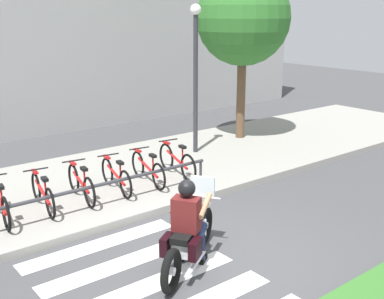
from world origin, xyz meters
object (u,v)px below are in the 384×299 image
at_px(bike_rack, 74,192).
at_px(tree_near_rack, 243,19).
at_px(bicycle_2, 0,202).
at_px(bicycle_4, 81,184).
at_px(street_lamp, 196,66).
at_px(motorcycle, 190,237).
at_px(rider, 188,217).
at_px(bicycle_7, 177,161).
at_px(bicycle_6, 148,169).
at_px(bicycle_5, 116,176).
at_px(bicycle_3, 43,193).

bearing_deg(bike_rack, tree_near_rack, 19.38).
bearing_deg(bike_rack, bicycle_2, 154.98).
height_order(bicycle_4, street_lamp, street_lamp).
height_order(motorcycle, bicycle_4, motorcycle).
bearing_deg(rider, bike_rack, 102.88).
bearing_deg(bicycle_7, bicycle_6, 179.92).
bearing_deg(motorcycle, tree_near_rack, 40.40).
bearing_deg(rider, motorcycle, 30.68).
distance_m(bicycle_5, bike_rack, 1.32).
bearing_deg(bicycle_2, bicycle_3, 0.04).
distance_m(rider, bicycle_3, 3.38).
relative_size(bicycle_7, bike_rack, 0.27).
xyz_separation_m(bicycle_5, bicycle_6, (0.79, 0.00, 0.00)).
distance_m(bicycle_6, bicycle_7, 0.79).
height_order(motorcycle, bicycle_3, motorcycle).
relative_size(rider, bicycle_3, 0.91).
xyz_separation_m(bicycle_5, street_lamp, (3.16, 1.29, 1.95)).
height_order(bicycle_4, bike_rack, bicycle_4).
bearing_deg(tree_near_rack, bicycle_5, -161.97).
relative_size(bicycle_4, bicycle_5, 1.00).
xyz_separation_m(bicycle_4, street_lamp, (3.96, 1.29, 1.94)).
xyz_separation_m(rider, bicycle_7, (2.17, 3.21, -0.32)).
bearing_deg(bicycle_5, bicycle_4, -179.95).
relative_size(motorcycle, bike_rack, 0.31).
distance_m(bicycle_7, tree_near_rack, 5.04).
distance_m(bicycle_7, street_lamp, 2.81).
bearing_deg(street_lamp, bicycle_6, -151.43).
bearing_deg(bicycle_5, bicycle_7, -0.04).
distance_m(bicycle_6, bike_rack, 2.06).
distance_m(rider, tree_near_rack, 8.06).
bearing_deg(tree_near_rack, street_lamp, -168.86).
bearing_deg(rider, street_lamp, 50.23).
relative_size(bicycle_5, bicycle_7, 0.95).
height_order(bicycle_2, bicycle_4, bicycle_2).
xyz_separation_m(bicycle_4, bicycle_7, (2.38, -0.00, 0.01)).
distance_m(bicycle_2, bicycle_3, 0.79).
bearing_deg(bicycle_6, bike_rack, -164.35).
relative_size(rider, bicycle_5, 0.92).
bearing_deg(bike_rack, bicycle_4, 54.40).
bearing_deg(bicycle_3, street_lamp, 15.21).
distance_m(motorcycle, bicycle_4, 3.18).
relative_size(rider, bicycle_4, 0.92).
distance_m(motorcycle, tree_near_rack, 8.12).
distance_m(bicycle_6, tree_near_rack, 5.65).
height_order(bicycle_4, tree_near_rack, tree_near_rack).
bearing_deg(bicycle_2, street_lamp, 13.12).
relative_size(bicycle_3, street_lamp, 0.40).
relative_size(bicycle_4, street_lamp, 0.39).
bearing_deg(bicycle_7, tree_near_rack, 25.12).
bearing_deg(street_lamp, bicycle_5, -157.80).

